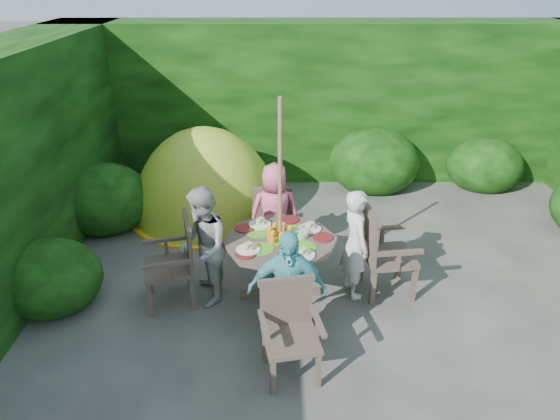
{
  "coord_description": "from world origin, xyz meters",
  "views": [
    {
      "loc": [
        -0.95,
        -4.19,
        3.28
      ],
      "look_at": [
        -0.93,
        0.73,
        0.85
      ],
      "focal_mm": 32.0,
      "sensor_mm": 36.0,
      "label": 1
    }
  ],
  "objects_px": {
    "garden_chair_left": "(176,260)",
    "child_front": "(287,291)",
    "child_left": "(203,247)",
    "dome_tent": "(208,212)",
    "patio_table": "(281,249)",
    "child_right": "(355,244)",
    "garden_chair_back": "(273,214)",
    "garden_chair_front": "(289,328)",
    "child_back": "(275,213)",
    "parasol_pole": "(280,205)",
    "garden_chair_right": "(382,251)"
  },
  "relations": [
    {
      "from": "child_right",
      "to": "dome_tent",
      "type": "relative_size",
      "value": 0.49
    },
    {
      "from": "child_right",
      "to": "dome_tent",
      "type": "height_order",
      "value": "dome_tent"
    },
    {
      "from": "garden_chair_right",
      "to": "garden_chair_back",
      "type": "relative_size",
      "value": 1.16
    },
    {
      "from": "garden_chair_back",
      "to": "child_right",
      "type": "distance_m",
      "value": 1.38
    },
    {
      "from": "garden_chair_left",
      "to": "garden_chair_right",
      "type": "bearing_deg",
      "value": 79.82
    },
    {
      "from": "garden_chair_right",
      "to": "garden_chair_left",
      "type": "xyz_separation_m",
      "value": [
        -2.19,
        -0.15,
        -0.02
      ]
    },
    {
      "from": "garden_chair_back",
      "to": "child_right",
      "type": "bearing_deg",
      "value": 131.93
    },
    {
      "from": "patio_table",
      "to": "dome_tent",
      "type": "bearing_deg",
      "value": 117.38
    },
    {
      "from": "garden_chair_left",
      "to": "child_front",
      "type": "xyz_separation_m",
      "value": [
        1.16,
        -0.73,
        0.12
      ]
    },
    {
      "from": "dome_tent",
      "to": "child_back",
      "type": "bearing_deg",
      "value": -63.42
    },
    {
      "from": "garden_chair_right",
      "to": "garden_chair_back",
      "type": "bearing_deg",
      "value": 42.15
    },
    {
      "from": "garden_chair_left",
      "to": "child_back",
      "type": "relative_size",
      "value": 0.75
    },
    {
      "from": "garden_chair_left",
      "to": "child_left",
      "type": "distance_m",
      "value": 0.34
    },
    {
      "from": "child_left",
      "to": "child_front",
      "type": "bearing_deg",
      "value": 38.04
    },
    {
      "from": "patio_table",
      "to": "child_front",
      "type": "height_order",
      "value": "child_front"
    },
    {
      "from": "garden_chair_back",
      "to": "child_front",
      "type": "xyz_separation_m",
      "value": [
        0.15,
        -1.9,
        0.17
      ]
    },
    {
      "from": "garden_chair_left",
      "to": "dome_tent",
      "type": "distance_m",
      "value": 2.19
    },
    {
      "from": "parasol_pole",
      "to": "garden_chair_right",
      "type": "relative_size",
      "value": 2.26
    },
    {
      "from": "parasol_pole",
      "to": "garden_chair_right",
      "type": "height_order",
      "value": "parasol_pole"
    },
    {
      "from": "garden_chair_back",
      "to": "child_back",
      "type": "relative_size",
      "value": 0.68
    },
    {
      "from": "patio_table",
      "to": "child_back",
      "type": "relative_size",
      "value": 1.06
    },
    {
      "from": "garden_chair_left",
      "to": "dome_tent",
      "type": "bearing_deg",
      "value": 164.99
    },
    {
      "from": "garden_chair_front",
      "to": "child_back",
      "type": "height_order",
      "value": "child_back"
    },
    {
      "from": "garden_chair_back",
      "to": "garden_chair_right",
      "type": "bearing_deg",
      "value": 140.57
    },
    {
      "from": "child_front",
      "to": "dome_tent",
      "type": "height_order",
      "value": "dome_tent"
    },
    {
      "from": "patio_table",
      "to": "garden_chair_front",
      "type": "distance_m",
      "value": 1.12
    },
    {
      "from": "patio_table",
      "to": "child_right",
      "type": "height_order",
      "value": "child_right"
    },
    {
      "from": "patio_table",
      "to": "child_left",
      "type": "height_order",
      "value": "child_left"
    },
    {
      "from": "parasol_pole",
      "to": "garden_chair_front",
      "type": "distance_m",
      "value": 1.28
    },
    {
      "from": "patio_table",
      "to": "child_right",
      "type": "relative_size",
      "value": 1.06
    },
    {
      "from": "patio_table",
      "to": "child_left",
      "type": "relative_size",
      "value": 1.0
    },
    {
      "from": "garden_chair_back",
      "to": "garden_chair_front",
      "type": "bearing_deg",
      "value": 95.77
    },
    {
      "from": "garden_chair_back",
      "to": "parasol_pole",
      "type": "bearing_deg",
      "value": 96.18
    },
    {
      "from": "garden_chair_right",
      "to": "garden_chair_front",
      "type": "bearing_deg",
      "value": 132.36
    },
    {
      "from": "patio_table",
      "to": "parasol_pole",
      "type": "height_order",
      "value": "parasol_pole"
    },
    {
      "from": "garden_chair_front",
      "to": "child_front",
      "type": "xyz_separation_m",
      "value": [
        -0.01,
        0.31,
        0.17
      ]
    },
    {
      "from": "garden_chair_right",
      "to": "garden_chair_front",
      "type": "relative_size",
      "value": 1.15
    },
    {
      "from": "garden_chair_right",
      "to": "garden_chair_back",
      "type": "distance_m",
      "value": 1.57
    },
    {
      "from": "garden_chair_front",
      "to": "dome_tent",
      "type": "relative_size",
      "value": 0.33
    },
    {
      "from": "garden_chair_front",
      "to": "patio_table",
      "type": "bearing_deg",
      "value": 82.88
    },
    {
      "from": "patio_table",
      "to": "parasol_pole",
      "type": "relative_size",
      "value": 0.59
    },
    {
      "from": "patio_table",
      "to": "child_right",
      "type": "distance_m",
      "value": 0.8
    },
    {
      "from": "patio_table",
      "to": "child_front",
      "type": "relative_size",
      "value": 1.05
    },
    {
      "from": "parasol_pole",
      "to": "dome_tent",
      "type": "bearing_deg",
      "value": 117.28
    },
    {
      "from": "child_right",
      "to": "child_front",
      "type": "distance_m",
      "value": 1.13
    },
    {
      "from": "child_right",
      "to": "parasol_pole",
      "type": "bearing_deg",
      "value": 80.28
    },
    {
      "from": "parasol_pole",
      "to": "child_front",
      "type": "distance_m",
      "value": 0.93
    },
    {
      "from": "parasol_pole",
      "to": "garden_chair_back",
      "type": "distance_m",
      "value": 1.28
    },
    {
      "from": "garden_chair_front",
      "to": "child_front",
      "type": "relative_size",
      "value": 0.68
    },
    {
      "from": "patio_table",
      "to": "garden_chair_left",
      "type": "height_order",
      "value": "garden_chair_left"
    }
  ]
}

